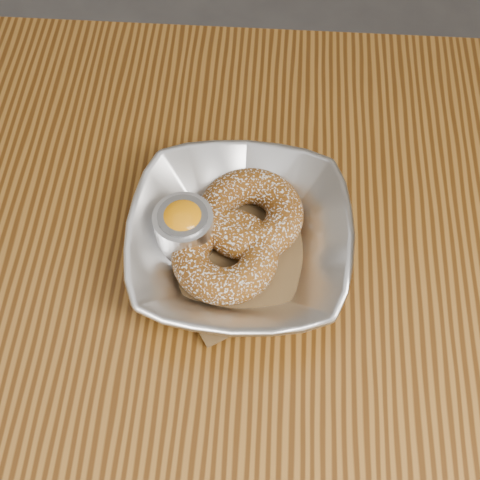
# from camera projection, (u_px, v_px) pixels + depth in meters

# --- Properties ---
(table) EXTENTS (1.20, 0.80, 0.75)m
(table) POSITION_uv_depth(u_px,v_px,m) (149.00, 365.00, 0.69)
(table) COLOR brown
(table) RESTS_ON ground_plane
(serving_bowl) EXTENTS (0.21, 0.21, 0.05)m
(serving_bowl) POSITION_uv_depth(u_px,v_px,m) (240.00, 242.00, 0.62)
(serving_bowl) COLOR silver
(serving_bowl) RESTS_ON table
(parchment) EXTENTS (0.20, 0.20, 0.00)m
(parchment) POSITION_uv_depth(u_px,v_px,m) (240.00, 251.00, 0.64)
(parchment) COLOR brown
(parchment) RESTS_ON table
(donut_back) EXTENTS (0.13, 0.13, 0.04)m
(donut_back) POSITION_uv_depth(u_px,v_px,m) (251.00, 214.00, 0.64)
(donut_back) COLOR brown
(donut_back) RESTS_ON parchment
(donut_front) EXTENTS (0.13, 0.13, 0.03)m
(donut_front) POSITION_uv_depth(u_px,v_px,m) (225.00, 256.00, 0.61)
(donut_front) COLOR brown
(donut_front) RESTS_ON parchment
(ramekin) EXTENTS (0.06, 0.06, 0.05)m
(ramekin) POSITION_uv_depth(u_px,v_px,m) (184.00, 228.00, 0.62)
(ramekin) COLOR silver
(ramekin) RESTS_ON table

